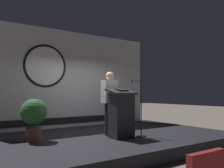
{
  "coord_description": "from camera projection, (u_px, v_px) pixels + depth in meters",
  "views": [
    {
      "loc": [
        -3.26,
        -5.19,
        1.36
      ],
      "look_at": [
        0.1,
        -0.19,
        1.6
      ],
      "focal_mm": 37.91,
      "sensor_mm": 36.0,
      "label": 1
    }
  ],
  "objects": [
    {
      "name": "potted_plant",
      "position": [
        34.0,
        115.0,
        5.3
      ],
      "size": [
        0.59,
        0.59,
        0.94
      ],
      "color": "brown",
      "rests_on": "stage_platform"
    },
    {
      "name": "banner_display",
      "position": [
        73.0,
        79.0,
        7.65
      ],
      "size": [
        5.52,
        0.12,
        3.06
      ],
      "color": "silver",
      "rests_on": "stage_platform"
    },
    {
      "name": "ground_plane",
      "position": [
        104.0,
        147.0,
        6.06
      ],
      "size": [
        40.0,
        40.0,
        0.0
      ],
      "primitive_type": "plane",
      "color": "#6B6056"
    },
    {
      "name": "speaker_person",
      "position": [
        110.0,
        103.0,
        6.06
      ],
      "size": [
        0.4,
        0.26,
        1.62
      ],
      "color": "black",
      "rests_on": "stage_platform"
    },
    {
      "name": "stage_platform",
      "position": [
        104.0,
        141.0,
        6.07
      ],
      "size": [
        6.4,
        4.0,
        0.3
      ],
      "primitive_type": "cube",
      "color": "black",
      "rests_on": "ground"
    },
    {
      "name": "microphone_stand",
      "position": [
        140.0,
        116.0,
        5.86
      ],
      "size": [
        0.24,
        0.51,
        1.45
      ],
      "color": "black",
      "rests_on": "stage_platform"
    },
    {
      "name": "podium",
      "position": [
        121.0,
        114.0,
        5.67
      ],
      "size": [
        0.64,
        0.5,
        1.19
      ],
      "color": "#26262B",
      "rests_on": "stage_platform"
    }
  ]
}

